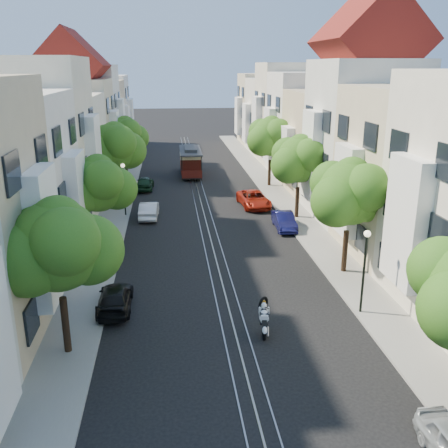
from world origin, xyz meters
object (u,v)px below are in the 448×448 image
object	(u,v)px
tree_e_b	(351,194)
lamp_east	(365,259)
tree_w_c	(115,148)
lamp_west	(124,182)
parked_car_e_far	(254,199)
parked_car_w_near	(115,298)
tree_e_d	(271,137)
tree_w_d	(125,136)
parked_car_w_mid	(149,210)
parked_car_e_mid	(284,221)
parked_car_w_far	(145,183)
sportbike_rider	(264,317)
cable_car	(190,160)
tree_e_c	(300,161)
tree_w_a	(59,248)
tree_w_b	(98,186)

from	to	relation	value
tree_e_b	lamp_east	bearing A→B (deg)	-100.93
tree_w_c	lamp_west	bearing A→B (deg)	-74.25
parked_car_e_far	parked_car_w_near	xyz separation A→B (m)	(-10.00, -17.84, -0.09)
tree_e_b	tree_e_d	bearing A→B (deg)	90.00
tree_w_d	parked_car_w_mid	size ratio (longest dim) A/B	1.65
parked_car_e_mid	parked_car_w_far	bearing A→B (deg)	130.01
sportbike_rider	cable_car	bearing A→B (deg)	100.75
tree_e_c	parked_car_w_near	xyz separation A→B (m)	(-12.86, -14.14, -4.02)
tree_w_d	parked_car_e_far	world-z (taller)	tree_w_d
parked_car_w_near	parked_car_w_mid	distance (m)	15.57
tree_w_d	sportbike_rider	bearing A→B (deg)	-75.83
sportbike_rider	parked_car_w_far	world-z (taller)	sportbike_rider
tree_w_a	tree_e_b	bearing A→B (deg)	25.92
lamp_east	tree_w_d	bearing A→B (deg)	112.80
tree_w_a	lamp_east	bearing A→B (deg)	8.57
tree_w_d	parked_car_e_mid	world-z (taller)	tree_w_d
tree_e_b	tree_w_c	world-z (taller)	tree_w_c
tree_w_c	tree_w_a	bearing A→B (deg)	-90.00
tree_w_c	lamp_west	size ratio (longest dim) A/B	1.71
tree_w_a	parked_car_w_far	distance (m)	29.28
tree_e_c	parked_car_e_far	xyz separation A→B (m)	(-2.86, 3.70, -3.93)
lamp_east	cable_car	size ratio (longest dim) A/B	0.57
tree_w_a	lamp_east	distance (m)	13.72
lamp_east	tree_w_a	bearing A→B (deg)	-171.43
lamp_east	parked_car_e_far	world-z (taller)	lamp_east
lamp_west	tree_w_c	bearing A→B (deg)	105.75
parked_car_e_far	parked_car_w_far	xyz separation A→B (m)	(-9.49, 7.22, -0.01)
lamp_west	parked_car_w_near	bearing A→B (deg)	-87.52
cable_car	parked_car_e_mid	distance (m)	20.84
tree_w_a	tree_w_b	xyz separation A→B (m)	(-0.00, 12.00, -0.34)
lamp_west	sportbike_rider	xyz separation A→B (m)	(7.56, -19.31, -2.01)
cable_car	parked_car_w_far	xyz separation A→B (m)	(-4.75, -6.45, -1.01)
lamp_west	lamp_east	bearing A→B (deg)	-55.01
tree_w_c	parked_car_w_mid	distance (m)	6.33
tree_e_b	parked_car_w_far	size ratio (longest dim) A/B	1.73
tree_w_d	sportbike_rider	xyz separation A→B (m)	(8.40, -33.29, -3.76)
tree_e_c	parked_car_w_far	world-z (taller)	tree_e_c
tree_w_c	parked_car_e_mid	xyz separation A→B (m)	(12.74, -7.58, -4.45)
parked_car_e_mid	parked_car_w_mid	bearing A→B (deg)	160.00
tree_w_b	lamp_east	size ratio (longest dim) A/B	1.51
parked_car_e_mid	parked_car_w_mid	size ratio (longest dim) A/B	0.96
tree_w_b	parked_car_w_near	bearing A→B (deg)	-79.29
parked_car_e_mid	parked_car_w_mid	xyz separation A→B (m)	(-10.00, 3.97, 0.03)
tree_w_c	parked_car_w_mid	size ratio (longest dim) A/B	1.79
tree_e_d	tree_w_b	distance (m)	22.28
tree_w_d	parked_car_e_far	distance (m)	17.32
lamp_west	parked_car_e_far	size ratio (longest dim) A/B	0.87
tree_w_c	lamp_east	size ratio (longest dim) A/B	1.71
lamp_east	lamp_west	world-z (taller)	same
parked_car_e_far	sportbike_rider	bearing A→B (deg)	-103.38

